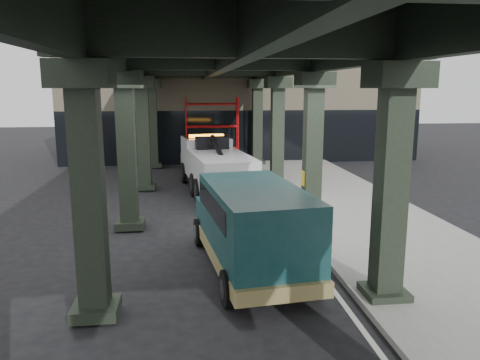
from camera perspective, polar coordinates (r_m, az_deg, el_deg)
ground at (r=13.77m, az=0.18°, el=-7.95°), size 90.00×90.00×0.00m
sidewalk at (r=16.70m, az=14.90°, el=-4.63°), size 5.00×40.00×0.15m
lane_stripe at (r=15.92m, az=5.43°, el=-5.32°), size 0.12×38.00×0.01m
viaduct at (r=15.00m, az=-2.32°, el=14.79°), size 7.40×32.00×6.40m
building at (r=33.12m, az=-0.51°, el=10.26°), size 22.00×10.00×8.00m
scaffolding at (r=27.72m, az=-3.44°, el=6.15°), size 3.08×0.88×4.00m
tow_truck at (r=20.69m, az=-3.24°, el=1.97°), size 3.07×7.81×2.50m
towed_van at (r=11.52m, az=1.44°, el=-5.56°), size 2.73×5.67×2.22m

